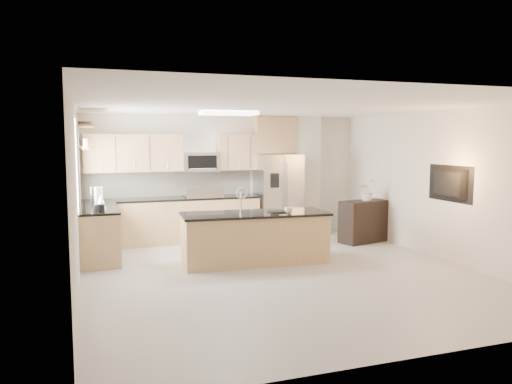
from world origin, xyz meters
name	(u,v)px	position (x,y,z in m)	size (l,w,h in m)	color
floor	(282,273)	(0.00, 0.00, 0.00)	(6.50, 6.50, 0.00)	#AAA6A2
ceiling	(283,106)	(0.00, 0.00, 2.60)	(6.00, 6.50, 0.02)	white
wall_back	(226,176)	(0.00, 3.25, 1.30)	(6.00, 0.02, 2.60)	silver
wall_front	(413,225)	(0.00, -3.25, 1.30)	(6.00, 0.02, 2.60)	silver
wall_left	(76,199)	(-3.00, 0.00, 1.30)	(0.02, 6.50, 2.60)	silver
wall_right	(442,185)	(3.00, 0.00, 1.30)	(0.02, 6.50, 2.60)	silver
back_counter	(172,220)	(-1.23, 2.93, 0.47)	(3.55, 0.66, 1.44)	tan
left_counter	(99,234)	(-2.67, 1.85, 0.46)	(0.66, 1.50, 0.92)	tan
range	(202,218)	(-0.60, 2.92, 0.47)	(0.76, 0.64, 1.14)	black
upper_cabinets	(166,153)	(-1.30, 3.09, 1.83)	(3.50, 0.33, 0.75)	tan
microwave	(200,162)	(-0.60, 3.04, 1.63)	(0.76, 0.40, 0.40)	silver
refrigerator	(278,195)	(1.06, 2.87, 0.89)	(0.92, 0.78, 1.78)	silver
partition_column	(306,175)	(1.82, 3.10, 1.30)	(0.60, 0.30, 2.60)	beige
window	(78,166)	(-2.98, 1.85, 1.65)	(0.04, 1.15, 1.65)	white
shelf_lower	(85,148)	(-2.85, 1.95, 1.95)	(0.30, 1.20, 0.04)	olive
shelf_upper	(85,126)	(-2.85, 1.95, 2.32)	(0.30, 1.20, 0.04)	olive
ceiling_fixture	(229,113)	(-0.40, 1.60, 2.56)	(1.00, 0.50, 0.06)	white
island	(255,237)	(-0.17, 0.81, 0.43)	(2.54, 1.07, 1.28)	tan
credenza	(365,221)	(2.52, 1.71, 0.43)	(1.07, 0.45, 0.85)	black
cup	(289,210)	(0.35, 0.58, 0.91)	(0.13, 0.13, 0.11)	silver
platter	(277,211)	(0.23, 0.79, 0.87)	(0.35, 0.35, 0.02)	black
blender	(99,201)	(-2.67, 1.34, 1.10)	(0.18, 0.18, 0.41)	black
kettle	(101,201)	(-2.63, 1.88, 1.03)	(0.20, 0.20, 0.25)	silver
coffee_maker	(96,196)	(-2.69, 2.28, 1.08)	(0.20, 0.23, 0.33)	black
bowl	(85,123)	(-2.85, 2.02, 2.38)	(0.36, 0.36, 0.09)	silver
flower_vase	(367,185)	(2.55, 1.70, 1.18)	(0.59, 0.51, 0.65)	silver
television	(446,184)	(2.91, -0.20, 1.35)	(1.08, 0.14, 0.62)	black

